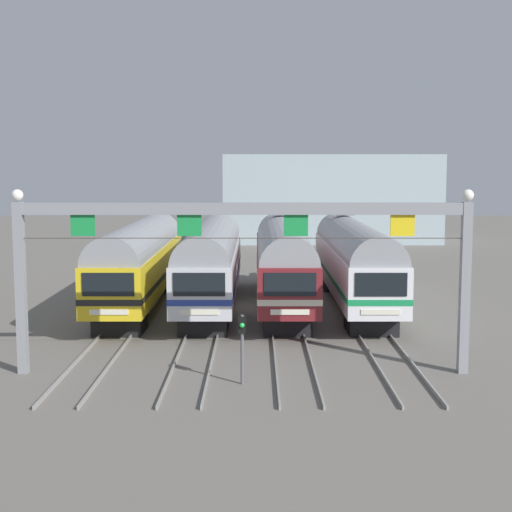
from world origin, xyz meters
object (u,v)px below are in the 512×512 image
commuter_train_silver (215,259)px  commuter_train_white (358,260)px  catenary_gantry (246,240)px  commuter_train_yellow (143,259)px  yard_signal_mast (246,336)px  commuter_train_maroon (286,259)px

commuter_train_silver → commuter_train_white: (7.94, 0.00, 0.00)m
commuter_train_silver → catenary_gantry: bearing=-81.6°
commuter_train_yellow → yard_signal_mast: commuter_train_yellow is taller
commuter_train_white → catenary_gantry: size_ratio=1.05×
catenary_gantry → yard_signal_mast: catenary_gantry is taller
commuter_train_yellow → commuter_train_maroon: size_ratio=1.00×
commuter_train_silver → yard_signal_mast: (1.98, -15.02, -0.90)m
commuter_train_white → catenary_gantry: (-5.95, -13.50, 2.41)m
commuter_train_white → yard_signal_mast: commuter_train_white is taller
commuter_train_silver → yard_signal_mast: 15.17m
commuter_train_silver → catenary_gantry: 13.85m
yard_signal_mast → commuter_train_white: bearing=68.4°
commuter_train_yellow → catenary_gantry: size_ratio=1.05×
commuter_train_silver → catenary_gantry: size_ratio=1.05×
commuter_train_yellow → commuter_train_maroon: (7.94, 0.00, 0.00)m
commuter_train_maroon → yard_signal_mast: commuter_train_maroon is taller
commuter_train_silver → commuter_train_maroon: size_ratio=1.00×
commuter_train_silver → yard_signal_mast: commuter_train_silver is taller
commuter_train_white → commuter_train_maroon: bearing=180.0°
commuter_train_white → yard_signal_mast: 16.18m
yard_signal_mast → catenary_gantry: bearing=90.0°
commuter_train_silver → commuter_train_white: size_ratio=1.00×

